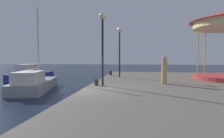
{
  "coord_description": "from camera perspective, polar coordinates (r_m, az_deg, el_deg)",
  "views": [
    {
      "loc": [
        2.85,
        -9.59,
        2.44
      ],
      "look_at": [
        1.12,
        3.43,
        1.66
      ],
      "focal_mm": 29.88,
      "sensor_mm": 36.0,
      "label": 1
    }
  ],
  "objects": [
    {
      "name": "ground_plane",
      "position": [
        10.29,
        -8.88,
        -10.34
      ],
      "size": [
        120.0,
        120.0,
        0.0
      ],
      "primitive_type": "plane",
      "color": "black"
    },
    {
      "name": "quay_dock",
      "position": [
        10.59,
        29.98,
        -8.15
      ],
      "size": [
        13.72,
        24.7,
        0.8
      ],
      "primitive_type": "cube",
      "color": "#5B564F",
      "rests_on": "ground"
    },
    {
      "name": "sailboat_grey",
      "position": [
        14.99,
        -22.76,
        -4.0
      ],
      "size": [
        3.4,
        6.15,
        6.43
      ],
      "color": "gray",
      "rests_on": "ground"
    },
    {
      "name": "motorboat_blue",
      "position": [
        21.8,
        -23.64,
        -1.59
      ],
      "size": [
        2.77,
        5.68,
        1.77
      ],
      "color": "navy",
      "rests_on": "ground"
    },
    {
      "name": "lamp_post_near_edge",
      "position": [
        11.08,
        -2.91,
        10.08
      ],
      "size": [
        0.36,
        0.36,
        4.28
      ],
      "color": "black",
      "rests_on": "quay_dock"
    },
    {
      "name": "lamp_post_mid_promenade",
      "position": [
        15.87,
        2.35,
        7.87
      ],
      "size": [
        0.36,
        0.36,
        4.19
      ],
      "color": "black",
      "rests_on": "quay_dock"
    },
    {
      "name": "bollard_south",
      "position": [
        17.79,
        -0.4,
        -1.23
      ],
      "size": [
        0.24,
        0.24,
        0.4
      ],
      "primitive_type": "cylinder",
      "color": "#2D2D33",
      "rests_on": "quay_dock"
    },
    {
      "name": "bollard_center",
      "position": [
        11.14,
        -4.78,
        -4.02
      ],
      "size": [
        0.24,
        0.24,
        0.4
      ],
      "primitive_type": "cylinder",
      "color": "#2D2D33",
      "rests_on": "quay_dock"
    },
    {
      "name": "person_far_corner",
      "position": [
        12.18,
        15.73,
        -0.42
      ],
      "size": [
        0.34,
        0.34,
        1.82
      ],
      "color": "tan",
      "rests_on": "quay_dock"
    }
  ]
}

